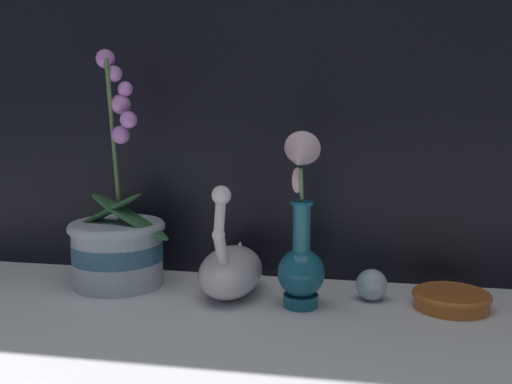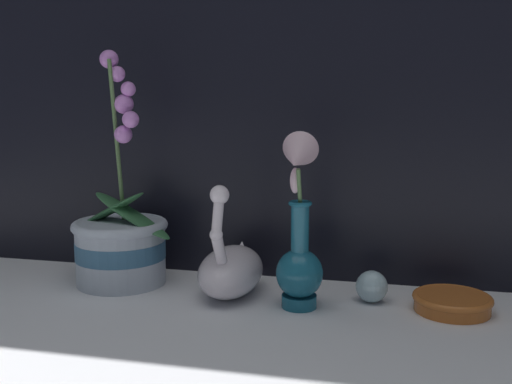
{
  "view_description": "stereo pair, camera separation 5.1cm",
  "coord_description": "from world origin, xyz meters",
  "px_view_note": "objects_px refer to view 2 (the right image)",
  "views": [
    {
      "loc": [
        0.18,
        -0.94,
        0.36
      ],
      "look_at": [
        -0.02,
        0.12,
        0.19
      ],
      "focal_mm": 42.0,
      "sensor_mm": 36.0,
      "label": 1
    },
    {
      "loc": [
        0.23,
        -0.93,
        0.36
      ],
      "look_at": [
        -0.02,
        0.12,
        0.19
      ],
      "focal_mm": 42.0,
      "sensor_mm": 36.0,
      "label": 2
    }
  ],
  "objects_px": {
    "glass_sphere": "(372,286)",
    "orchid_potted_plant": "(121,241)",
    "blue_vase": "(299,241)",
    "amber_dish": "(452,302)",
    "swan_figurine": "(231,268)"
  },
  "relations": [
    {
      "from": "amber_dish",
      "to": "swan_figurine",
      "type": "bearing_deg",
      "value": 179.99
    },
    {
      "from": "amber_dish",
      "to": "blue_vase",
      "type": "bearing_deg",
      "value": -169.22
    },
    {
      "from": "swan_figurine",
      "to": "amber_dish",
      "type": "distance_m",
      "value": 0.4
    },
    {
      "from": "blue_vase",
      "to": "glass_sphere",
      "type": "height_order",
      "value": "blue_vase"
    },
    {
      "from": "glass_sphere",
      "to": "blue_vase",
      "type": "bearing_deg",
      "value": -151.43
    },
    {
      "from": "orchid_potted_plant",
      "to": "blue_vase",
      "type": "height_order",
      "value": "orchid_potted_plant"
    },
    {
      "from": "blue_vase",
      "to": "amber_dish",
      "type": "xyz_separation_m",
      "value": [
        0.26,
        0.05,
        -0.1
      ]
    },
    {
      "from": "amber_dish",
      "to": "orchid_potted_plant",
      "type": "bearing_deg",
      "value": 178.29
    },
    {
      "from": "glass_sphere",
      "to": "orchid_potted_plant",
      "type": "bearing_deg",
      "value": 179.83
    },
    {
      "from": "orchid_potted_plant",
      "to": "swan_figurine",
      "type": "distance_m",
      "value": 0.23
    },
    {
      "from": "blue_vase",
      "to": "amber_dish",
      "type": "bearing_deg",
      "value": 10.78
    },
    {
      "from": "orchid_potted_plant",
      "to": "amber_dish",
      "type": "bearing_deg",
      "value": -1.71
    },
    {
      "from": "orchid_potted_plant",
      "to": "swan_figurine",
      "type": "height_order",
      "value": "orchid_potted_plant"
    },
    {
      "from": "swan_figurine",
      "to": "glass_sphere",
      "type": "height_order",
      "value": "swan_figurine"
    },
    {
      "from": "glass_sphere",
      "to": "amber_dish",
      "type": "relative_size",
      "value": 0.43
    }
  ]
}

